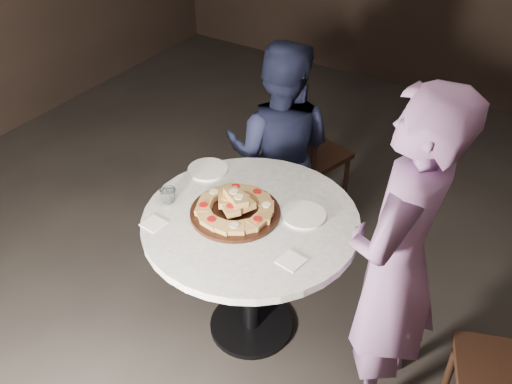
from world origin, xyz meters
TOP-DOWN VIEW (x-y plane):
  - floor at (0.00, 0.00)m, footprint 7.00×7.00m
  - table at (0.08, -0.03)m, footprint 1.28×1.28m
  - serving_board at (0.00, -0.05)m, footprint 0.59×0.59m
  - focaccia_pile at (0.00, -0.04)m, footprint 0.42×0.41m
  - plate_left at (-0.35, 0.20)m, footprint 0.30×0.30m
  - plate_right at (0.30, 0.13)m, footprint 0.30×0.30m
  - water_glass at (-0.35, -0.15)m, footprint 0.09×0.09m
  - napkin_near at (-0.30, -0.33)m, footprint 0.11×0.11m
  - napkin_far at (0.41, -0.20)m, footprint 0.13×0.13m
  - chair_far at (-0.21, 1.11)m, footprint 0.52×0.54m
  - diner_navy at (-0.18, 0.71)m, footprint 0.85×0.75m
  - diner_teal at (0.84, -0.01)m, footprint 0.45×0.66m

SIDE VIEW (x-z plane):
  - floor at x=0.00m, z-range 0.00..0.00m
  - chair_far at x=-0.21m, z-range 0.07..0.96m
  - table at x=0.08m, z-range 0.26..1.09m
  - diner_navy at x=-0.18m, z-range 0.00..1.46m
  - napkin_near at x=-0.30m, z-range 0.83..0.84m
  - napkin_far at x=0.41m, z-range 0.83..0.84m
  - plate_left at x=-0.35m, z-range 0.83..0.84m
  - plate_right at x=0.30m, z-range 0.83..0.84m
  - serving_board at x=0.00m, z-range 0.83..0.85m
  - water_glass at x=-0.35m, z-range 0.83..0.91m
  - focaccia_pile at x=0.00m, z-range 0.83..0.94m
  - diner_teal at x=0.84m, z-range 0.00..1.77m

